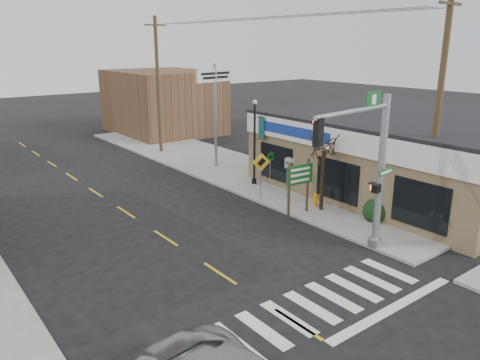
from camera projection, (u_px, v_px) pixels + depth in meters
ground at (298, 324)px, 13.80m from camera, size 140.00×140.00×0.00m
sidewalk_right at (255, 176)px, 28.94m from camera, size 6.00×38.00×0.13m
center_line at (166, 238)px, 19.89m from camera, size 0.12×56.00×0.01m
crosswalk at (288, 318)px, 14.10m from camera, size 11.00×2.20×0.01m
thrift_store at (410, 154)px, 26.28m from camera, size 12.00×14.00×4.00m
bldg_distant_right at (163, 102)px, 42.85m from camera, size 8.00×10.00×5.60m
traffic_signal_pole at (370, 159)px, 17.40m from camera, size 4.91×0.38×6.21m
guide_sign at (299, 180)px, 21.87m from camera, size 1.49×0.13×2.61m
fire_hydrant at (316, 199)px, 23.36m from camera, size 0.20×0.20×0.65m
ped_crossing_sign at (261, 167)px, 23.98m from camera, size 0.96×0.07×2.48m
lamp_post at (255, 136)px, 26.44m from camera, size 0.63×0.49×4.83m
dance_center_sign at (215, 90)px, 29.66m from camera, size 3.11×0.19×6.61m
bare_tree at (324, 140)px, 21.98m from camera, size 2.21×2.21×4.42m
shrub_front at (375, 211)px, 21.45m from camera, size 1.15×1.15×0.86m
shrub_back at (317, 180)px, 26.18m from camera, size 1.23×1.23×0.92m
utility_pole_near at (438, 112)px, 19.24m from camera, size 1.73×0.26×9.97m
utility_pole_far at (158, 84)px, 33.97m from camera, size 1.69×0.25×9.70m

